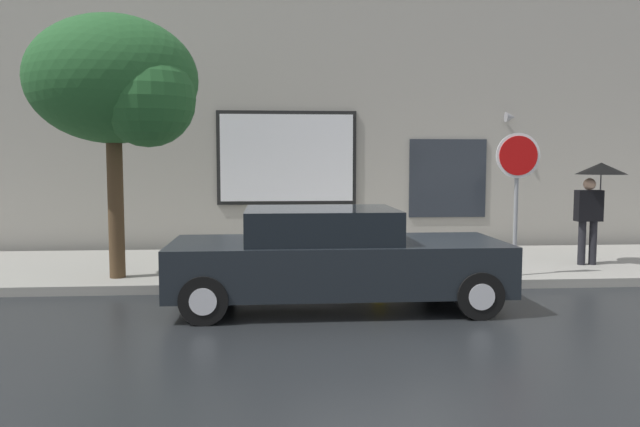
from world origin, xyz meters
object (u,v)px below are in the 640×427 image
(fire_hydrant, at_px, (381,250))
(pedestrian_with_umbrella, at_px, (597,185))
(parked_car, at_px, (334,258))
(stop_sign, at_px, (517,175))
(street_tree, at_px, (119,85))

(fire_hydrant, relative_size, pedestrian_with_umbrella, 0.39)
(parked_car, height_order, stop_sign, stop_sign)
(fire_hydrant, height_order, pedestrian_with_umbrella, pedestrian_with_umbrella)
(street_tree, relative_size, stop_sign, 1.79)
(pedestrian_with_umbrella, distance_m, street_tree, 8.72)
(parked_car, bearing_deg, fire_hydrant, 63.50)
(pedestrian_with_umbrella, bearing_deg, fire_hydrant, -176.43)
(street_tree, bearing_deg, stop_sign, -2.68)
(pedestrian_with_umbrella, height_order, stop_sign, stop_sign)
(fire_hydrant, relative_size, street_tree, 0.17)
(pedestrian_with_umbrella, bearing_deg, street_tree, -175.27)
(pedestrian_with_umbrella, relative_size, street_tree, 0.44)
(street_tree, bearing_deg, parked_car, -26.47)
(parked_car, bearing_deg, stop_sign, 22.83)
(parked_car, xyz_separation_m, fire_hydrant, (1.05, 2.11, -0.19))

